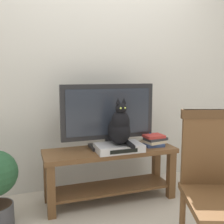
{
  "coord_description": "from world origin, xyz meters",
  "views": [
    {
      "loc": [
        -0.78,
        -1.82,
        1.21
      ],
      "look_at": [
        -0.01,
        0.44,
        0.87
      ],
      "focal_mm": 42.23,
      "sensor_mm": 36.0,
      "label": 1
    }
  ],
  "objects_px": {
    "media_box": "(119,147)",
    "cat": "(120,127)",
    "tv": "(108,114)",
    "book_stack": "(154,140)",
    "tv_stand": "(110,165)",
    "wooden_chair": "(223,180)"
  },
  "relations": [
    {
      "from": "tv",
      "to": "book_stack",
      "type": "height_order",
      "value": "tv"
    },
    {
      "from": "tv_stand",
      "to": "tv",
      "type": "xyz_separation_m",
      "value": [
        0.0,
        0.06,
        0.49
      ]
    },
    {
      "from": "cat",
      "to": "wooden_chair",
      "type": "relative_size",
      "value": 0.44
    },
    {
      "from": "tv",
      "to": "book_stack",
      "type": "relative_size",
      "value": 3.81
    },
    {
      "from": "tv",
      "to": "wooden_chair",
      "type": "relative_size",
      "value": 0.92
    },
    {
      "from": "media_box",
      "to": "wooden_chair",
      "type": "relative_size",
      "value": 0.44
    },
    {
      "from": "book_stack",
      "to": "cat",
      "type": "bearing_deg",
      "value": -168.81
    },
    {
      "from": "tv",
      "to": "book_stack",
      "type": "xyz_separation_m",
      "value": [
        0.45,
        -0.09,
        -0.27
      ]
    },
    {
      "from": "book_stack",
      "to": "wooden_chair",
      "type": "bearing_deg",
      "value": -94.35
    },
    {
      "from": "media_box",
      "to": "book_stack",
      "type": "relative_size",
      "value": 1.81
    },
    {
      "from": "media_box",
      "to": "cat",
      "type": "bearing_deg",
      "value": -85.56
    },
    {
      "from": "tv_stand",
      "to": "cat",
      "type": "bearing_deg",
      "value": -62.54
    },
    {
      "from": "wooden_chair",
      "to": "cat",
      "type": "bearing_deg",
      "value": 108.26
    },
    {
      "from": "media_box",
      "to": "book_stack",
      "type": "xyz_separation_m",
      "value": [
        0.4,
        0.06,
        0.02
      ]
    },
    {
      "from": "tv_stand",
      "to": "wooden_chair",
      "type": "height_order",
      "value": "wooden_chair"
    },
    {
      "from": "cat",
      "to": "book_stack",
      "type": "distance_m",
      "value": 0.44
    },
    {
      "from": "media_box",
      "to": "tv_stand",
      "type": "bearing_deg",
      "value": 120.56
    },
    {
      "from": "tv",
      "to": "wooden_chair",
      "type": "xyz_separation_m",
      "value": [
        0.37,
        -1.13,
        -0.27
      ]
    },
    {
      "from": "cat",
      "to": "tv_stand",
      "type": "bearing_deg",
      "value": 117.46
    },
    {
      "from": "wooden_chair",
      "to": "book_stack",
      "type": "relative_size",
      "value": 4.14
    },
    {
      "from": "tv_stand",
      "to": "media_box",
      "type": "relative_size",
      "value": 2.92
    },
    {
      "from": "wooden_chair",
      "to": "book_stack",
      "type": "height_order",
      "value": "wooden_chair"
    }
  ]
}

